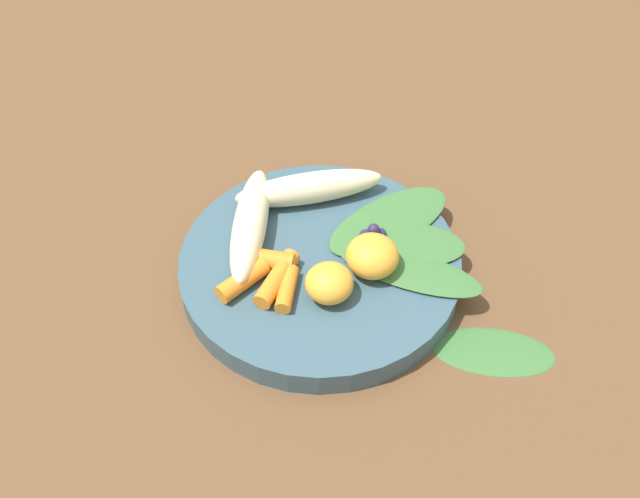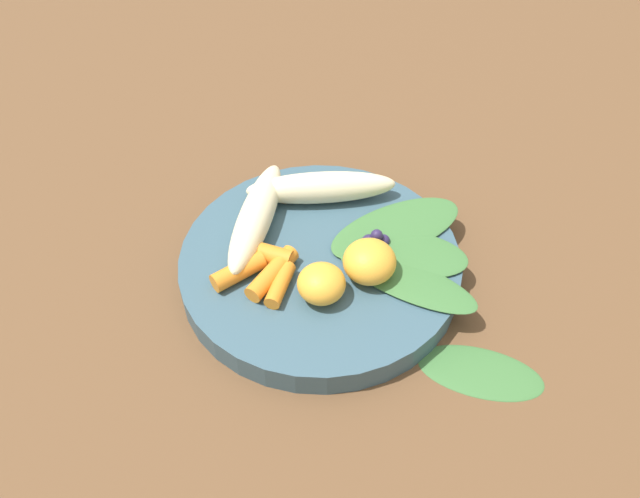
# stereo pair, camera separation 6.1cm
# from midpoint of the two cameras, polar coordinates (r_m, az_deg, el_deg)

# --- Properties ---
(ground_plane) EXTENTS (2.40, 2.40, 0.00)m
(ground_plane) POSITION_cam_midpoint_polar(r_m,az_deg,el_deg) (0.64, 2.74, -2.33)
(ground_plane) COLOR brown
(bowl) EXTENTS (0.26, 0.26, 0.03)m
(bowl) POSITION_cam_midpoint_polar(r_m,az_deg,el_deg) (0.63, 2.78, -1.57)
(bowl) COLOR #385666
(bowl) RESTS_ON ground_plane
(banana_peeled_left) EXTENTS (0.15, 0.09, 0.03)m
(banana_peeled_left) POSITION_cam_midpoint_polar(r_m,az_deg,el_deg) (0.64, -2.71, 2.64)
(banana_peeled_left) COLOR beige
(banana_peeled_left) RESTS_ON bowl
(banana_peeled_right) EXTENTS (0.06, 0.15, 0.03)m
(banana_peeled_right) POSITION_cam_midpoint_polar(r_m,az_deg,el_deg) (0.67, 2.74, 5.10)
(banana_peeled_right) COLOR beige
(banana_peeled_right) RESTS_ON bowl
(orange_segment_near) EXTENTS (0.05, 0.05, 0.04)m
(orange_segment_near) POSITION_cam_midpoint_polar(r_m,az_deg,el_deg) (0.60, 7.16, -1.22)
(orange_segment_near) COLOR #F4A833
(orange_segment_near) RESTS_ON bowl
(orange_segment_far) EXTENTS (0.04, 0.04, 0.03)m
(orange_segment_far) POSITION_cam_midpoint_polar(r_m,az_deg,el_deg) (0.58, 3.15, -3.12)
(orange_segment_far) COLOR #F4A833
(orange_segment_far) RESTS_ON bowl
(carrot_front) EXTENTS (0.05, 0.06, 0.02)m
(carrot_front) POSITION_cam_midpoint_polar(r_m,az_deg,el_deg) (0.61, -1.98, -0.49)
(carrot_front) COLOR orange
(carrot_front) RESTS_ON bowl
(carrot_mid_left) EXTENTS (0.04, 0.05, 0.02)m
(carrot_mid_left) POSITION_cam_midpoint_polar(r_m,az_deg,el_deg) (0.60, -4.05, -2.06)
(carrot_mid_left) COLOR orange
(carrot_mid_left) RESTS_ON bowl
(carrot_mid_right) EXTENTS (0.05, 0.06, 0.02)m
(carrot_mid_right) POSITION_cam_midpoint_polar(r_m,az_deg,el_deg) (0.60, -1.15, -2.25)
(carrot_mid_right) COLOR orange
(carrot_mid_right) RESTS_ON bowl
(carrot_rear) EXTENTS (0.05, 0.04, 0.01)m
(carrot_rear) POSITION_cam_midpoint_polar(r_m,az_deg,el_deg) (0.59, -0.43, -3.21)
(carrot_rear) COLOR orange
(carrot_rear) RESTS_ON bowl
(blueberry_pile) EXTENTS (0.04, 0.03, 0.03)m
(blueberry_pile) POSITION_cam_midpoint_polar(r_m,az_deg,el_deg) (0.62, 7.44, 0.22)
(blueberry_pile) COLOR #2D234C
(blueberry_pile) RESTS_ON bowl
(kale_leaf_left) EXTENTS (0.13, 0.13, 0.00)m
(kale_leaf_left) POSITION_cam_midpoint_polar(r_m,az_deg,el_deg) (0.61, 10.26, -2.77)
(kale_leaf_left) COLOR #3D7038
(kale_leaf_left) RESTS_ON bowl
(kale_leaf_right) EXTENTS (0.10, 0.12, 0.00)m
(kale_leaf_right) POSITION_cam_midpoint_polar(r_m,az_deg,el_deg) (0.63, 10.41, -0.48)
(kale_leaf_right) COLOR #3D7038
(kale_leaf_right) RESTS_ON bowl
(kale_leaf_rear) EXTENTS (0.09, 0.15, 0.00)m
(kale_leaf_rear) POSITION_cam_midpoint_polar(r_m,az_deg,el_deg) (0.65, 9.17, 1.65)
(kale_leaf_rear) COLOR #3D7038
(kale_leaf_rear) RESTS_ON bowl
(kale_leaf_stray) EXTENTS (0.10, 0.12, 0.01)m
(kale_leaf_stray) POSITION_cam_midpoint_polar(r_m,az_deg,el_deg) (0.60, 16.41, -10.08)
(kale_leaf_stray) COLOR #3D7038
(kale_leaf_stray) RESTS_ON ground_plane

